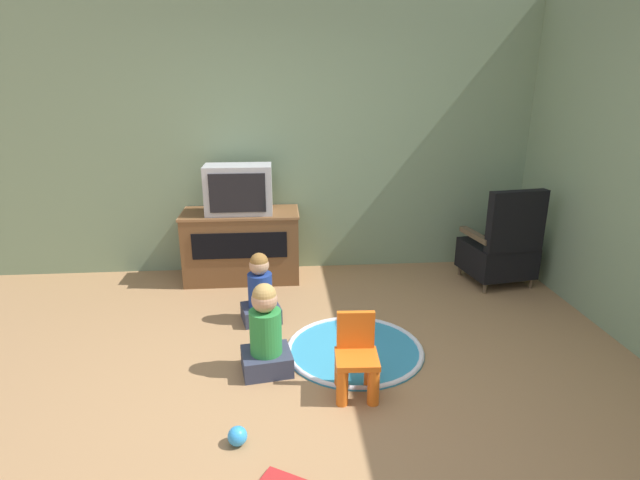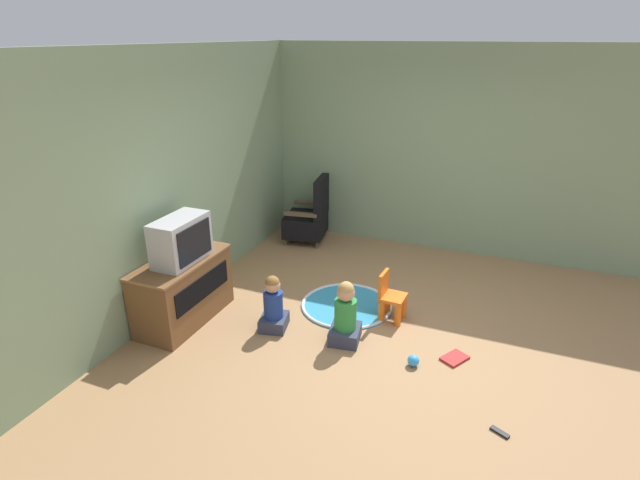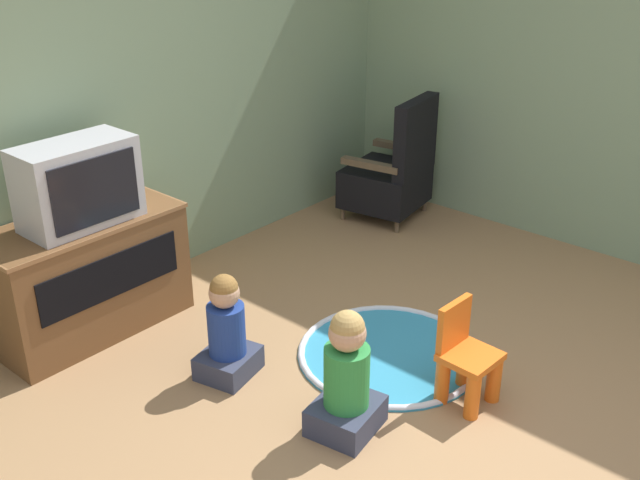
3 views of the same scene
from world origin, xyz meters
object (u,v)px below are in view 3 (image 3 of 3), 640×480
object	(u,v)px
yellow_kid_chair	(466,362)
child_watching_left	(347,380)
black_armchair	(392,174)
tv_cabinet	(87,274)
television	(78,184)
child_watching_center	(227,332)

from	to	relation	value
yellow_kid_chair	child_watching_left	bearing A→B (deg)	154.92
black_armchair	child_watching_left	world-z (taller)	black_armchair
tv_cabinet	child_watching_left	xyz separation A→B (m)	(0.27, -1.71, -0.08)
black_armchair	yellow_kid_chair	world-z (taller)	black_armchair
television	yellow_kid_chair	world-z (taller)	television
yellow_kid_chair	tv_cabinet	bearing A→B (deg)	115.71
television	yellow_kid_chair	distance (m)	2.26
child_watching_left	child_watching_center	size ratio (longest dim) A/B	1.09
tv_cabinet	child_watching_center	world-z (taller)	tv_cabinet
yellow_kid_chair	child_watching_center	size ratio (longest dim) A/B	0.89
television	black_armchair	bearing A→B (deg)	-6.80
tv_cabinet	black_armchair	size ratio (longest dim) A/B	1.17
yellow_kid_chair	child_watching_left	size ratio (longest dim) A/B	0.82
tv_cabinet	yellow_kid_chair	distance (m)	2.19
black_armchair	yellow_kid_chair	distance (m)	2.36
yellow_kid_chair	black_armchair	bearing A→B (deg)	48.15
tv_cabinet	yellow_kid_chair	size ratio (longest dim) A/B	2.13
television	black_armchair	size ratio (longest dim) A/B	0.65
yellow_kid_chair	child_watching_left	distance (m)	0.65
black_armchair	child_watching_center	distance (m)	2.38
yellow_kid_chair	child_watching_center	world-z (taller)	child_watching_center
tv_cabinet	television	world-z (taller)	television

